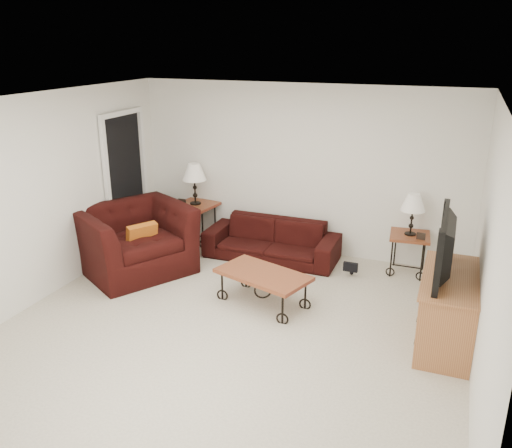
{
  "coord_description": "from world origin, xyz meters",
  "views": [
    {
      "loc": [
        2.15,
        -4.82,
        3.08
      ],
      "look_at": [
        0.0,
        0.7,
        1.0
      ],
      "focal_mm": 37.13,
      "sensor_mm": 36.0,
      "label": 1
    }
  ],
  "objects_px": {
    "lamp_left": "(195,184)",
    "side_table_left": "(196,223)",
    "tv_stand": "(447,310)",
    "television": "(454,246)",
    "armchair": "(135,240)",
    "lamp_right": "(412,215)",
    "coffee_table": "(263,288)",
    "backpack": "(352,262)",
    "side_table_right": "(408,254)",
    "sofa": "(272,240)"
  },
  "relations": [
    {
      "from": "lamp_right",
      "to": "coffee_table",
      "type": "bearing_deg",
      "value": -134.37
    },
    {
      "from": "lamp_right",
      "to": "coffee_table",
      "type": "relative_size",
      "value": 0.51
    },
    {
      "from": "lamp_right",
      "to": "side_table_left",
      "type": "bearing_deg",
      "value": 180.0
    },
    {
      "from": "television",
      "to": "side_table_right",
      "type": "bearing_deg",
      "value": -161.86
    },
    {
      "from": "side_table_right",
      "to": "backpack",
      "type": "height_order",
      "value": "side_table_right"
    },
    {
      "from": "backpack",
      "to": "television",
      "type": "bearing_deg",
      "value": -33.35
    },
    {
      "from": "side_table_right",
      "to": "lamp_right",
      "type": "bearing_deg",
      "value": 0.0
    },
    {
      "from": "coffee_table",
      "to": "backpack",
      "type": "height_order",
      "value": "coffee_table"
    },
    {
      "from": "television",
      "to": "backpack",
      "type": "distance_m",
      "value": 2.04
    },
    {
      "from": "lamp_right",
      "to": "television",
      "type": "height_order",
      "value": "television"
    },
    {
      "from": "backpack",
      "to": "tv_stand",
      "type": "bearing_deg",
      "value": -32.9
    },
    {
      "from": "lamp_left",
      "to": "tv_stand",
      "type": "distance_m",
      "value": 4.22
    },
    {
      "from": "television",
      "to": "lamp_left",
      "type": "bearing_deg",
      "value": -113.73
    },
    {
      "from": "side_table_right",
      "to": "coffee_table",
      "type": "bearing_deg",
      "value": -134.37
    },
    {
      "from": "side_table_left",
      "to": "side_table_right",
      "type": "distance_m",
      "value": 3.26
    },
    {
      "from": "lamp_left",
      "to": "backpack",
      "type": "distance_m",
      "value": 2.69
    },
    {
      "from": "lamp_left",
      "to": "armchair",
      "type": "height_order",
      "value": "lamp_left"
    },
    {
      "from": "armchair",
      "to": "backpack",
      "type": "relative_size",
      "value": 3.64
    },
    {
      "from": "side_table_left",
      "to": "side_table_right",
      "type": "bearing_deg",
      "value": 0.0
    },
    {
      "from": "tv_stand",
      "to": "television",
      "type": "bearing_deg",
      "value": 180.0
    },
    {
      "from": "lamp_right",
      "to": "backpack",
      "type": "bearing_deg",
      "value": -154.26
    },
    {
      "from": "sofa",
      "to": "side_table_right",
      "type": "height_order",
      "value": "side_table_right"
    },
    {
      "from": "side_table_left",
      "to": "tv_stand",
      "type": "bearing_deg",
      "value": -23.62
    },
    {
      "from": "sofa",
      "to": "lamp_left",
      "type": "bearing_deg",
      "value": 172.29
    },
    {
      "from": "sofa",
      "to": "backpack",
      "type": "relative_size",
      "value": 5.0
    },
    {
      "from": "lamp_left",
      "to": "coffee_table",
      "type": "distance_m",
      "value": 2.45
    },
    {
      "from": "lamp_left",
      "to": "side_table_left",
      "type": "bearing_deg",
      "value": 0.0
    },
    {
      "from": "sofa",
      "to": "tv_stand",
      "type": "height_order",
      "value": "tv_stand"
    },
    {
      "from": "coffee_table",
      "to": "television",
      "type": "relative_size",
      "value": 0.97
    },
    {
      "from": "sofa",
      "to": "armchair",
      "type": "bearing_deg",
      "value": -145.43
    },
    {
      "from": "armchair",
      "to": "lamp_left",
      "type": "bearing_deg",
      "value": 18.73
    },
    {
      "from": "coffee_table",
      "to": "tv_stand",
      "type": "height_order",
      "value": "tv_stand"
    },
    {
      "from": "side_table_left",
      "to": "armchair",
      "type": "xyz_separation_m",
      "value": [
        -0.28,
        -1.29,
        0.14
      ]
    },
    {
      "from": "coffee_table",
      "to": "sofa",
      "type": "bearing_deg",
      "value": 105.58
    },
    {
      "from": "tv_stand",
      "to": "television",
      "type": "height_order",
      "value": "television"
    },
    {
      "from": "side_table_left",
      "to": "coffee_table",
      "type": "xyz_separation_m",
      "value": [
        1.72,
        -1.58,
        -0.11
      ]
    },
    {
      "from": "lamp_right",
      "to": "tv_stand",
      "type": "bearing_deg",
      "value": -71.24
    },
    {
      "from": "armchair",
      "to": "television",
      "type": "height_order",
      "value": "television"
    },
    {
      "from": "side_table_right",
      "to": "lamp_right",
      "type": "height_order",
      "value": "lamp_right"
    },
    {
      "from": "side_table_left",
      "to": "armchair",
      "type": "height_order",
      "value": "armchair"
    },
    {
      "from": "side_table_left",
      "to": "lamp_left",
      "type": "relative_size",
      "value": 1.0
    },
    {
      "from": "lamp_left",
      "to": "armchair",
      "type": "xyz_separation_m",
      "value": [
        -0.28,
        -1.29,
        -0.5
      ]
    },
    {
      "from": "television",
      "to": "backpack",
      "type": "height_order",
      "value": "television"
    },
    {
      "from": "side_table_left",
      "to": "lamp_left",
      "type": "bearing_deg",
      "value": 0.0
    },
    {
      "from": "armchair",
      "to": "backpack",
      "type": "height_order",
      "value": "armchair"
    },
    {
      "from": "lamp_left",
      "to": "television",
      "type": "relative_size",
      "value": 0.56
    },
    {
      "from": "coffee_table",
      "to": "television",
      "type": "distance_m",
      "value": 2.27
    },
    {
      "from": "tv_stand",
      "to": "coffee_table",
      "type": "bearing_deg",
      "value": 177.33
    },
    {
      "from": "sofa",
      "to": "lamp_right",
      "type": "distance_m",
      "value": 2.02
    },
    {
      "from": "lamp_left",
      "to": "lamp_right",
      "type": "distance_m",
      "value": 3.26
    }
  ]
}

